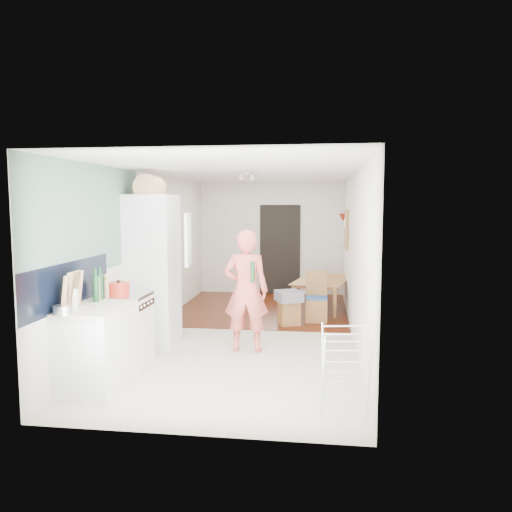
% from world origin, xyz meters
% --- Properties ---
extents(room_shell, '(3.20, 7.00, 2.50)m').
position_xyz_m(room_shell, '(0.00, 0.00, 1.25)').
color(room_shell, white).
rests_on(room_shell, ground).
extents(floor, '(3.20, 7.00, 0.01)m').
position_xyz_m(floor, '(0.00, 0.00, 0.00)').
color(floor, beige).
rests_on(floor, ground).
extents(wood_floor_overlay, '(3.20, 3.30, 0.01)m').
position_xyz_m(wood_floor_overlay, '(0.00, 1.85, 0.01)').
color(wood_floor_overlay, '#531508').
rests_on(wood_floor_overlay, room_shell).
extents(sage_wall_panel, '(0.02, 3.00, 1.30)m').
position_xyz_m(sage_wall_panel, '(-1.59, -2.00, 1.85)').
color(sage_wall_panel, slate).
rests_on(sage_wall_panel, room_shell).
extents(tile_splashback, '(0.02, 1.90, 0.50)m').
position_xyz_m(tile_splashback, '(-1.59, -2.55, 1.15)').
color(tile_splashback, black).
rests_on(tile_splashback, room_shell).
extents(doorway_recess, '(0.90, 0.04, 2.00)m').
position_xyz_m(doorway_recess, '(0.20, 3.48, 1.00)').
color(doorway_recess, black).
rests_on(doorway_recess, room_shell).
extents(base_cabinet, '(0.60, 0.90, 0.86)m').
position_xyz_m(base_cabinet, '(-1.30, -2.55, 0.43)').
color(base_cabinet, silver).
rests_on(base_cabinet, room_shell).
extents(worktop, '(0.62, 0.92, 0.06)m').
position_xyz_m(worktop, '(-1.30, -2.55, 0.89)').
color(worktop, beige).
rests_on(worktop, room_shell).
extents(range_cooker, '(0.60, 0.60, 0.88)m').
position_xyz_m(range_cooker, '(-1.30, -1.80, 0.44)').
color(range_cooker, silver).
rests_on(range_cooker, room_shell).
extents(cooker_top, '(0.60, 0.60, 0.04)m').
position_xyz_m(cooker_top, '(-1.30, -1.80, 0.90)').
color(cooker_top, silver).
rests_on(cooker_top, room_shell).
extents(fridge_housing, '(0.66, 0.66, 2.15)m').
position_xyz_m(fridge_housing, '(-1.27, -0.78, 1.07)').
color(fridge_housing, silver).
rests_on(fridge_housing, room_shell).
extents(fridge_door, '(0.14, 0.56, 0.70)m').
position_xyz_m(fridge_door, '(-0.66, -1.08, 1.55)').
color(fridge_door, silver).
rests_on(fridge_door, room_shell).
extents(fridge_interior, '(0.02, 0.52, 0.66)m').
position_xyz_m(fridge_interior, '(-0.96, -0.78, 1.55)').
color(fridge_interior, white).
rests_on(fridge_interior, room_shell).
extents(pinboard, '(0.03, 0.90, 0.70)m').
position_xyz_m(pinboard, '(1.58, 1.90, 1.55)').
color(pinboard, tan).
rests_on(pinboard, room_shell).
extents(pinboard_frame, '(0.00, 0.94, 0.74)m').
position_xyz_m(pinboard_frame, '(1.57, 1.90, 1.55)').
color(pinboard_frame, brown).
rests_on(pinboard_frame, room_shell).
extents(wall_sconce, '(0.18, 0.18, 0.16)m').
position_xyz_m(wall_sconce, '(1.54, 2.55, 1.75)').
color(wall_sconce, maroon).
rests_on(wall_sconce, room_shell).
extents(person, '(0.75, 0.51, 1.99)m').
position_xyz_m(person, '(0.10, -0.93, 0.99)').
color(person, '#E86255').
rests_on(person, floor).
extents(dining_table, '(1.04, 1.53, 0.49)m').
position_xyz_m(dining_table, '(1.18, 1.99, 0.25)').
color(dining_table, brown).
rests_on(dining_table, floor).
extents(dining_chair, '(0.37, 0.37, 0.87)m').
position_xyz_m(dining_chair, '(1.05, 0.91, 0.43)').
color(dining_chair, brown).
rests_on(dining_chair, floor).
extents(stool, '(0.40, 0.40, 0.41)m').
position_xyz_m(stool, '(0.60, 0.61, 0.21)').
color(stool, brown).
rests_on(stool, floor).
extents(grey_drape, '(0.52, 0.52, 0.18)m').
position_xyz_m(grey_drape, '(0.59, 0.57, 0.50)').
color(grey_drape, gray).
rests_on(grey_drape, stool).
extents(drying_rack, '(0.49, 0.45, 0.85)m').
position_xyz_m(drying_rack, '(1.36, -2.87, 0.43)').
color(drying_rack, silver).
rests_on(drying_rack, floor).
extents(bread_bin, '(0.41, 0.39, 0.20)m').
position_xyz_m(bread_bin, '(-1.25, -0.87, 2.25)').
color(bread_bin, tan).
rests_on(bread_bin, fridge_housing).
extents(red_casserole, '(0.29, 0.29, 0.16)m').
position_xyz_m(red_casserole, '(-1.31, -1.88, 1.00)').
color(red_casserole, red).
rests_on(red_casserole, cooker_top).
extents(steel_pan, '(0.23, 0.23, 0.09)m').
position_xyz_m(steel_pan, '(-1.45, -2.96, 0.97)').
color(steel_pan, silver).
rests_on(steel_pan, worktop).
extents(held_bottle, '(0.06, 0.06, 0.28)m').
position_xyz_m(held_bottle, '(0.22, -1.11, 1.13)').
color(held_bottle, '#15401E').
rests_on(held_bottle, person).
extents(bottle_a, '(0.08, 0.08, 0.31)m').
position_xyz_m(bottle_a, '(-1.40, -2.30, 1.07)').
color(bottle_a, '#15401E').
rests_on(bottle_a, worktop).
extents(bottle_b, '(0.07, 0.07, 0.31)m').
position_xyz_m(bottle_b, '(-1.41, -2.18, 1.07)').
color(bottle_b, '#15401E').
rests_on(bottle_b, worktop).
extents(bottle_c, '(0.10, 0.10, 0.22)m').
position_xyz_m(bottle_c, '(-1.46, -2.71, 1.03)').
color(bottle_c, silver).
rests_on(bottle_c, worktop).
extents(pepper_mill_front, '(0.06, 0.06, 0.21)m').
position_xyz_m(pepper_mill_front, '(-1.42, -2.22, 1.03)').
color(pepper_mill_front, tan).
rests_on(pepper_mill_front, worktop).
extents(pepper_mill_back, '(0.07, 0.07, 0.22)m').
position_xyz_m(pepper_mill_back, '(-1.40, -2.02, 1.03)').
color(pepper_mill_back, tan).
rests_on(pepper_mill_back, worktop).
extents(chopping_boards, '(0.14, 0.30, 0.41)m').
position_xyz_m(chopping_boards, '(-1.45, -2.75, 1.12)').
color(chopping_boards, tan).
rests_on(chopping_boards, worktop).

